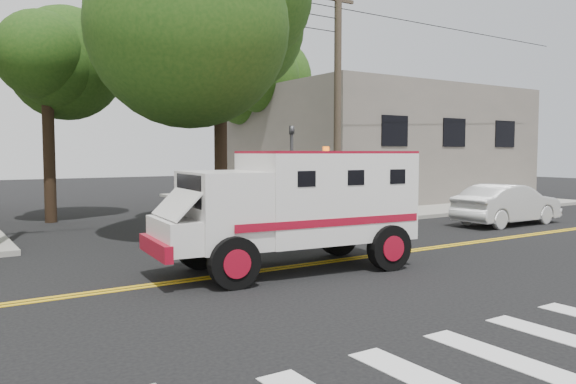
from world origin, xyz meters
TOP-DOWN VIEW (x-y plane):
  - ground at (0.00, 0.00)m, footprint 100.00×100.00m
  - sidewalk_ne at (13.50, 13.50)m, footprint 17.00×17.00m
  - building_right at (15.00, 14.00)m, footprint 14.00×12.00m
  - utility_pole_right at (6.30, 6.20)m, footprint 0.28×0.28m
  - tree_main at (1.94, 6.21)m, footprint 6.08×5.70m
  - tree_left at (-2.68, 11.79)m, footprint 4.48×4.20m
  - tree_right at (8.84, 15.77)m, footprint 4.80×4.50m
  - traffic_signal at (3.80, 5.60)m, footprint 0.15×0.18m
  - armored_truck at (0.05, -0.29)m, footprint 6.12×2.87m
  - parked_sedan at (11.04, 2.06)m, footprint 4.56×1.60m
  - pedestrian_a at (6.50, 5.50)m, footprint 0.69×0.57m
  - pedestrian_b at (7.57, 8.99)m, footprint 0.90×0.78m

SIDE VIEW (x-z plane):
  - ground at x=0.00m, z-range 0.00..0.00m
  - sidewalk_ne at x=13.50m, z-range 0.00..0.15m
  - parked_sedan at x=11.04m, z-range 0.00..1.50m
  - pedestrian_b at x=7.57m, z-range 0.15..1.73m
  - pedestrian_a at x=6.50m, z-range 0.15..1.78m
  - armored_truck at x=0.05m, z-range 0.19..2.89m
  - traffic_signal at x=3.80m, z-range 0.43..4.03m
  - building_right at x=15.00m, z-range 0.15..6.15m
  - utility_pole_right at x=6.30m, z-range 0.00..9.00m
  - tree_left at x=-2.68m, z-range 1.88..9.58m
  - tree_right at x=8.84m, z-range 1.99..10.19m
  - tree_main at x=1.94m, z-range 2.27..12.12m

